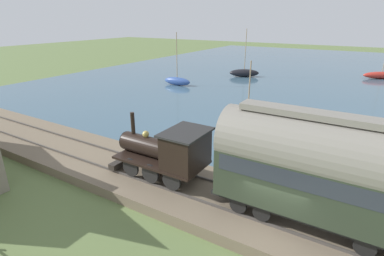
{
  "coord_description": "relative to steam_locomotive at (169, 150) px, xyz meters",
  "views": [
    {
      "loc": [
        -10.38,
        -2.46,
        8.61
      ],
      "look_at": [
        3.67,
        6.13,
        2.52
      ],
      "focal_mm": 28.0,
      "sensor_mm": 36.0,
      "label": 1
    }
  ],
  "objects": [
    {
      "name": "ground_plane",
      "position": [
        -0.89,
        -5.8,
        -2.26
      ],
      "size": [
        200.0,
        200.0,
        0.0
      ],
      "primitive_type": "plane",
      "color": "#607542"
    },
    {
      "name": "harbor_water",
      "position": [
        42.79,
        -5.8,
        -2.26
      ],
      "size": [
        80.0,
        80.0,
        0.01
      ],
      "color": "#426075",
      "rests_on": "ground"
    },
    {
      "name": "rail_embankment",
      "position": [
        -0.0,
        -5.8,
        -1.98
      ],
      "size": [
        4.98,
        56.0,
        0.67
      ],
      "color": "#756651",
      "rests_on": "ground"
    },
    {
      "name": "steam_locomotive",
      "position": [
        0.0,
        0.0,
        0.0
      ],
      "size": [
        2.47,
        5.38,
        3.21
      ],
      "color": "black",
      "rests_on": "rail_embankment"
    },
    {
      "name": "passenger_coach",
      "position": [
        0.0,
        -7.18,
        0.97
      ],
      "size": [
        2.59,
        8.34,
        4.72
      ],
      "color": "black",
      "rests_on": "rail_embankment"
    },
    {
      "name": "sailboat_blue",
      "position": [
        21.89,
        14.36,
        -1.67
      ],
      "size": [
        1.17,
        3.97,
        6.86
      ],
      "rotation": [
        0.0,
        0.0,
        0.04
      ],
      "color": "#335199",
      "rests_on": "harbor_water"
    },
    {
      "name": "sailboat_white",
      "position": [
        10.26,
        -0.25,
        -1.65
      ],
      "size": [
        1.97,
        3.97,
        5.6
      ],
      "rotation": [
        0.0,
        0.0,
        0.1
      ],
      "color": "white",
      "rests_on": "harbor_water"
    },
    {
      "name": "sailboat_red",
      "position": [
        41.69,
        -9.16,
        -1.71
      ],
      "size": [
        3.86,
        5.36,
        5.85
      ],
      "rotation": [
        0.0,
        0.0,
        0.52
      ],
      "color": "#B72D23",
      "rests_on": "harbor_water"
    },
    {
      "name": "sailboat_black",
      "position": [
        32.44,
        9.0,
        -1.65
      ],
      "size": [
        3.33,
        4.64,
        7.1
      ],
      "rotation": [
        0.0,
        0.0,
        0.47
      ],
      "color": "black",
      "rests_on": "harbor_water"
    },
    {
      "name": "rowboat_near_shore",
      "position": [
        4.03,
        -4.26,
        -2.05
      ],
      "size": [
        1.87,
        2.34,
        0.41
      ],
      "rotation": [
        0.0,
        0.0,
        0.45
      ],
      "color": "beige",
      "rests_on": "harbor_water"
    },
    {
      "name": "rowboat_off_pier",
      "position": [
        12.37,
        -4.54,
        -2.01
      ],
      "size": [
        2.25,
        2.22,
        0.48
      ],
      "rotation": [
        0.0,
        0.0,
        -0.81
      ],
      "color": "silver",
      "rests_on": "harbor_water"
    }
  ]
}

